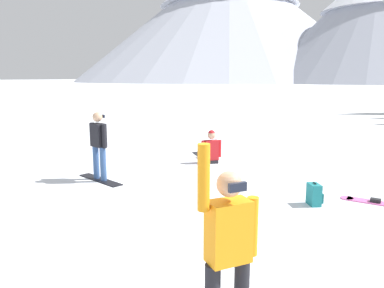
# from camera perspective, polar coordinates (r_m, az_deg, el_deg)

# --- Properties ---
(ground_plane) EXTENTS (800.00, 800.00, 0.00)m
(ground_plane) POSITION_cam_1_polar(r_m,az_deg,el_deg) (5.23, -6.16, -18.99)
(ground_plane) COLOR white
(snowboarder_foreground) EXTENTS (1.13, 1.33, 1.99)m
(snowboarder_foreground) POSITION_cam_1_polar(r_m,az_deg,el_deg) (3.60, 5.61, -16.29)
(snowboarder_foreground) COLOR red
(snowboarder_foreground) RESTS_ON ground_plane
(snowboarder_midground) EXTENTS (1.57, 0.70, 1.72)m
(snowboarder_midground) POSITION_cam_1_polar(r_m,az_deg,el_deg) (9.40, -14.24, -0.13)
(snowboarder_midground) COLOR black
(snowboarder_midground) RESTS_ON ground_plane
(snowboarder_background) EXTENTS (1.48, 1.54, 1.01)m
(snowboarder_background) POSITION_cam_1_polar(r_m,az_deg,el_deg) (11.26, 2.74, -1.00)
(snowboarder_background) COLOR black
(snowboarder_background) RESTS_ON ground_plane
(backpack_teal) EXTENTS (0.37, 0.38, 0.47)m
(backpack_teal) POSITION_cam_1_polar(r_m,az_deg,el_deg) (7.91, 18.43, -7.46)
(backpack_teal) COLOR #1E7A7F
(backpack_teal) RESTS_ON ground_plane
(peak_north_spur) EXTENTS (188.08, 188.08, 75.03)m
(peak_north_spur) POSITION_cam_1_polar(r_m,az_deg,el_deg) (241.72, 5.70, 18.92)
(peak_north_spur) COLOR #B2B7C6
(peak_north_spur) RESTS_ON ground_plane
(peak_east_ridge) EXTENTS (112.48, 112.48, 54.64)m
(peak_east_ridge) POSITION_cam_1_polar(r_m,az_deg,el_deg) (199.04, 26.72, 16.70)
(peak_east_ridge) COLOR #9EA3B2
(peak_east_ridge) RESTS_ON ground_plane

